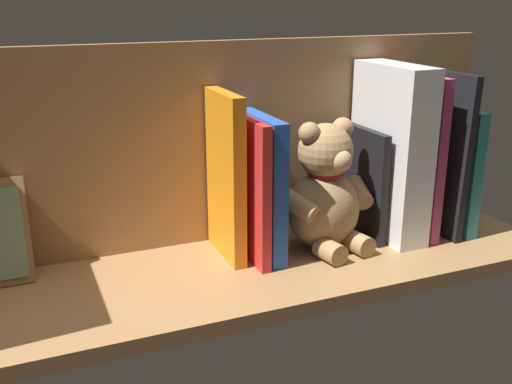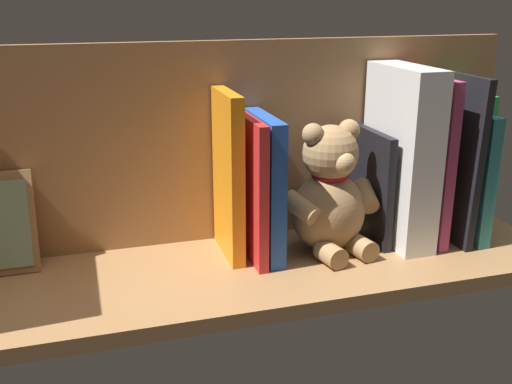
% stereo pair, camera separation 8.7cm
% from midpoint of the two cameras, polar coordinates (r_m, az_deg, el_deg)
% --- Properties ---
extents(ground_plane, '(0.94, 0.28, 0.02)m').
position_cam_midpoint_polar(ground_plane, '(0.92, 2.74, -7.36)').
color(ground_plane, '#A87A4C').
extents(shelf_back_panel, '(0.94, 0.02, 0.32)m').
position_cam_midpoint_polar(shelf_back_panel, '(0.97, 0.57, 4.72)').
color(shelf_back_panel, '#9F7046').
rests_on(shelf_back_panel, ground_plane).
extents(book_0, '(0.03, 0.11, 0.23)m').
position_cam_midpoint_polar(book_0, '(1.10, 21.46, 2.79)').
color(book_0, green).
rests_on(book_0, ground_plane).
extents(book_1, '(0.02, 0.16, 0.21)m').
position_cam_midpoint_polar(book_1, '(1.06, 21.00, 1.73)').
color(book_1, teal).
rests_on(book_1, ground_plane).
extents(book_2, '(0.02, 0.17, 0.27)m').
position_cam_midpoint_polar(book_2, '(1.04, 20.11, 3.16)').
color(book_2, black).
rests_on(book_2, ground_plane).
extents(book_3, '(0.01, 0.11, 0.25)m').
position_cam_midpoint_polar(book_3, '(1.05, 18.31, 3.00)').
color(book_3, yellow).
rests_on(book_3, ground_plane).
extents(book_4, '(0.02, 0.16, 0.27)m').
position_cam_midpoint_polar(book_4, '(1.02, 17.97, 3.00)').
color(book_4, '#B23F72').
rests_on(book_4, ground_plane).
extents(dictionary_thick_white, '(0.05, 0.16, 0.28)m').
position_cam_midpoint_polar(dictionary_thick_white, '(0.99, 16.03, 3.27)').
color(dictionary_thick_white, white).
rests_on(dictionary_thick_white, ground_plane).
extents(book_5, '(0.01, 0.13, 0.18)m').
position_cam_midpoint_polar(book_5, '(1.00, 13.28, 0.55)').
color(book_5, black).
rests_on(book_5, ground_plane).
extents(teddy_bear, '(0.16, 0.15, 0.21)m').
position_cam_midpoint_polar(teddy_bear, '(0.94, 9.67, -0.34)').
color(teddy_bear, tan).
rests_on(teddy_bear, ground_plane).
extents(book_6, '(0.02, 0.14, 0.22)m').
position_cam_midpoint_polar(book_6, '(0.91, 3.52, 0.51)').
color(book_6, blue).
rests_on(book_6, ground_plane).
extents(book_7, '(0.01, 0.15, 0.22)m').
position_cam_midpoint_polar(book_7, '(0.90, 1.92, 0.31)').
color(book_7, red).
rests_on(book_7, ground_plane).
extents(book_8, '(0.02, 0.12, 0.25)m').
position_cam_midpoint_polar(book_8, '(0.90, 0.12, 1.52)').
color(book_8, orange).
rests_on(book_8, ground_plane).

